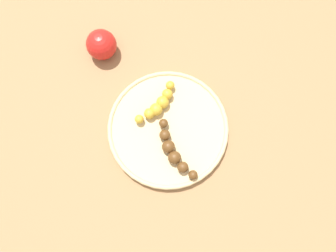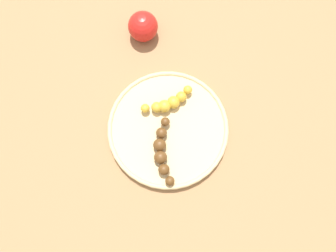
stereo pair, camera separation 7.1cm
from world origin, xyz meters
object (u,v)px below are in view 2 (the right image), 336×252
Objects in this scene: fruit_bowl at (168,129)px; banana_spotted at (168,103)px; banana_overripe at (162,151)px; apple_red at (143,27)px.

banana_spotted is (-0.05, 0.03, 0.02)m from fruit_bowl.
banana_overripe is 0.11m from banana_spotted.
banana_overripe is at bearing -42.64° from fruit_bowl.
apple_red is (-0.28, 0.11, 0.00)m from banana_overripe.
banana_spotted is (-0.09, 0.07, -0.00)m from banana_overripe.
fruit_bowl is 0.06m from banana_spotted.
banana_overripe is 1.92× the size of apple_red.
fruit_bowl is 2.19× the size of banana_spotted.
apple_red is at bearing 163.98° from fruit_bowl.
banana_overripe is 1.10× the size of banana_spotted.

